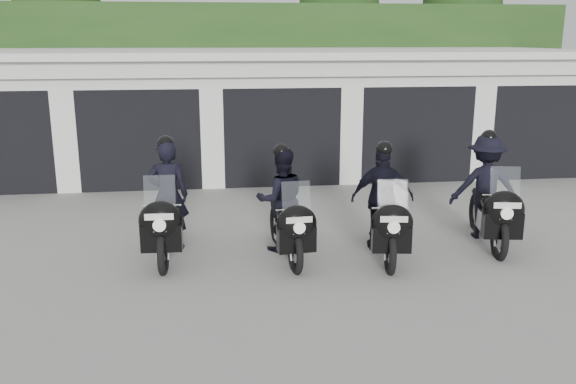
{
  "coord_description": "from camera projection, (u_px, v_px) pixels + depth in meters",
  "views": [
    {
      "loc": [
        -1.56,
        -7.85,
        3.27
      ],
      "look_at": [
        -0.47,
        0.8,
        1.05
      ],
      "focal_mm": 38.0,
      "sensor_mm": 36.0,
      "label": 1
    }
  ],
  "objects": [
    {
      "name": "police_bike_c",
      "position": [
        384.0,
        206.0,
        9.35
      ],
      "size": [
        1.04,
        2.05,
        1.79
      ],
      "rotation": [
        0.0,
        0.0,
        -0.14
      ],
      "color": "black",
      "rests_on": "ground"
    },
    {
      "name": "background_vegetation",
      "position": [
        267.0,
        53.0,
        20.32
      ],
      "size": [
        20.0,
        3.9,
        5.8
      ],
      "color": "#1E3D16",
      "rests_on": "ground"
    },
    {
      "name": "garage_block",
      "position": [
        271.0,
        110.0,
        15.93
      ],
      "size": [
        16.4,
        6.8,
        2.96
      ],
      "color": "silver",
      "rests_on": "ground"
    },
    {
      "name": "ground",
      "position": [
        328.0,
        277.0,
        8.54
      ],
      "size": [
        80.0,
        80.0,
        0.0
      ],
      "primitive_type": "plane",
      "color": "gray",
      "rests_on": "ground"
    },
    {
      "name": "police_bike_d",
      "position": [
        487.0,
        193.0,
        9.94
      ],
      "size": [
        1.21,
        2.13,
        1.87
      ],
      "rotation": [
        0.0,
        0.0,
        -0.18
      ],
      "color": "black",
      "rests_on": "ground"
    },
    {
      "name": "police_bike_a",
      "position": [
        167.0,
        208.0,
        9.28
      ],
      "size": [
        0.68,
        2.15,
        1.87
      ],
      "rotation": [
        0.0,
        0.0,
        -0.03
      ],
      "color": "black",
      "rests_on": "ground"
    },
    {
      "name": "police_bike_b",
      "position": [
        284.0,
        207.0,
        9.33
      ],
      "size": [
        0.85,
        2.01,
        1.75
      ],
      "rotation": [
        0.0,
        0.0,
        0.1
      ],
      "color": "black",
      "rests_on": "ground"
    }
  ]
}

